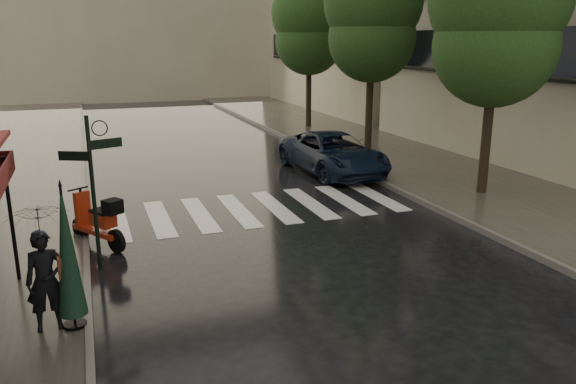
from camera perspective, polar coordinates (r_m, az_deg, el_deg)
ground at (r=9.33m, az=-10.29°, el=-13.62°), size 120.00×120.00×0.00m
sidewalk_far at (r=23.55m, az=9.69°, el=4.21°), size 5.50×60.00×0.12m
curb_near at (r=20.58m, az=-20.05°, el=1.96°), size 0.12×60.00×0.16m
curb_far at (r=22.32m, az=3.40°, el=3.84°), size 0.12×60.00×0.16m
crosswalk at (r=15.37m, az=-3.19°, el=-1.67°), size 7.85×3.20×0.01m
signpost at (r=11.41m, az=-19.24°, el=1.03°), size 1.17×0.29×3.10m
tree_near at (r=17.00m, az=20.60°, el=17.18°), size 3.80×3.80×7.99m
tree_mid at (r=22.80m, az=8.61°, el=17.88°), size 3.80×3.80×8.34m
tree_far at (r=29.23m, az=2.18°, el=17.14°), size 3.80×3.80×8.16m
pedestrian_with_umbrella at (r=9.11m, az=-23.91°, el=-3.59°), size 1.02×1.04×2.42m
scooter at (r=13.09m, az=-18.70°, el=-2.89°), size 1.13×1.65×1.24m
parked_car at (r=19.46m, az=4.59°, el=3.97°), size 2.62×5.10×1.38m
parasol_back at (r=9.15m, az=-21.51°, el=-5.64°), size 0.43×0.43×2.32m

